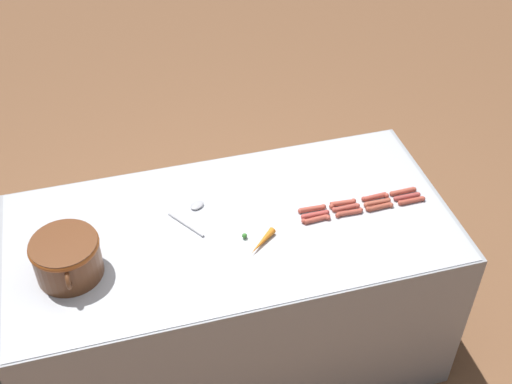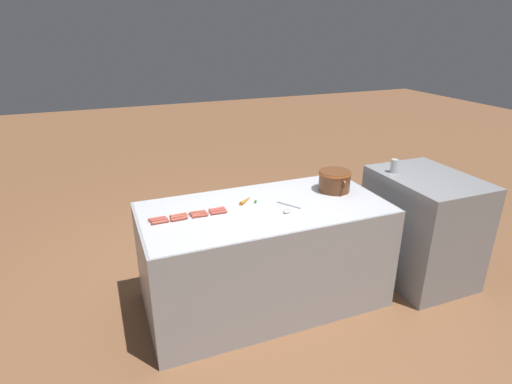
{
  "view_description": "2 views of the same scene",
  "coord_description": "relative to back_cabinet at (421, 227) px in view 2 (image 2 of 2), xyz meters",
  "views": [
    {
      "loc": [
        -2.07,
        0.45,
        2.99
      ],
      "look_at": [
        0.09,
        -0.14,
        1.0
      ],
      "focal_mm": 46.61,
      "sensor_mm": 36.0,
      "label": 1
    },
    {
      "loc": [
        2.81,
        -1.19,
        2.28
      ],
      "look_at": [
        -0.07,
        -0.05,
        1.02
      ],
      "focal_mm": 28.98,
      "sensor_mm": 36.0,
      "label": 2
    }
  ],
  "objects": [
    {
      "name": "hot_dog_8",
      "position": [
        -0.15,
        -2.38,
        0.41
      ],
      "size": [
        0.03,
        0.14,
        0.02
      ],
      "color": "#B24D3B",
      "rests_on": "griddle_counter"
    },
    {
      "name": "hot_dog_6",
      "position": [
        -0.19,
        -2.08,
        0.41
      ],
      "size": [
        0.03,
        0.14,
        0.02
      ],
      "color": "#B04B3E",
      "rests_on": "griddle_counter"
    },
    {
      "name": "hot_dog_3",
      "position": [
        -0.22,
        -1.92,
        0.41
      ],
      "size": [
        0.03,
        0.14,
        0.02
      ],
      "color": "#B84D3C",
      "rests_on": "griddle_counter"
    },
    {
      "name": "soda_can",
      "position": [
        -0.21,
        -0.24,
        0.57
      ],
      "size": [
        0.07,
        0.07,
        0.13
      ],
      "color": "#BCBCC1",
      "rests_on": "back_cabinet"
    },
    {
      "name": "ground_plane",
      "position": [
        -0.15,
        -1.54,
        -0.51
      ],
      "size": [
        20.0,
        20.0,
        0.0
      ],
      "primitive_type": "plane",
      "color": "brown"
    },
    {
      "name": "serving_spoon",
      "position": [
        -0.02,
        -1.4,
        0.41
      ],
      "size": [
        0.25,
        0.18,
        0.02
      ],
      "color": "#B7B7BC",
      "rests_on": "griddle_counter"
    },
    {
      "name": "hot_dog_2",
      "position": [
        -0.22,
        -2.08,
        0.41
      ],
      "size": [
        0.03,
        0.14,
        0.02
      ],
      "color": "#AE4938",
      "rests_on": "griddle_counter"
    },
    {
      "name": "carrot",
      "position": [
        -0.3,
        -1.64,
        0.42
      ],
      "size": [
        0.14,
        0.15,
        0.03
      ],
      "color": "orange",
      "rests_on": "griddle_counter"
    },
    {
      "name": "hot_dog_5",
      "position": [
        -0.19,
        -2.23,
        0.41
      ],
      "size": [
        0.03,
        0.14,
        0.02
      ],
      "color": "#AE523D",
      "rests_on": "griddle_counter"
    },
    {
      "name": "hot_dog_1",
      "position": [
        -0.22,
        -2.23,
        0.41
      ],
      "size": [
        0.03,
        0.14,
        0.02
      ],
      "color": "#AC4C38",
      "rests_on": "griddle_counter"
    },
    {
      "name": "bean_pot",
      "position": [
        -0.25,
        -0.84,
        0.51
      ],
      "size": [
        0.35,
        0.28,
        0.18
      ],
      "color": "brown",
      "rests_on": "griddle_counter"
    },
    {
      "name": "hot_dog_9",
      "position": [
        -0.16,
        -2.23,
        0.41
      ],
      "size": [
        0.03,
        0.14,
        0.02
      ],
      "color": "#B14639",
      "rests_on": "griddle_counter"
    },
    {
      "name": "hot_dog_7",
      "position": [
        -0.19,
        -1.93,
        0.41
      ],
      "size": [
        0.02,
        0.14,
        0.02
      ],
      "color": "#B8453F",
      "rests_on": "griddle_counter"
    },
    {
      "name": "griddle_counter",
      "position": [
        -0.15,
        -1.54,
        -0.05
      ],
      "size": [
        0.98,
        2.01,
        0.91
      ],
      "color": "#9EA0A5",
      "rests_on": "ground_plane"
    },
    {
      "name": "hot_dog_0",
      "position": [
        -0.22,
        -2.39,
        0.41
      ],
      "size": [
        0.03,
        0.14,
        0.02
      ],
      "color": "#B34938",
      "rests_on": "griddle_counter"
    },
    {
      "name": "hot_dog_10",
      "position": [
        -0.16,
        -2.07,
        0.41
      ],
      "size": [
        0.03,
        0.14,
        0.02
      ],
      "color": "#B44C3B",
      "rests_on": "griddle_counter"
    },
    {
      "name": "hot_dog_4",
      "position": [
        -0.19,
        -2.38,
        0.41
      ],
      "size": [
        0.02,
        0.14,
        0.02
      ],
      "color": "#AE443F",
      "rests_on": "griddle_counter"
    },
    {
      "name": "hot_dog_11",
      "position": [
        -0.16,
        -1.92,
        0.41
      ],
      "size": [
        0.03,
        0.14,
        0.02
      ],
      "color": "#B14A3A",
      "rests_on": "griddle_counter"
    },
    {
      "name": "back_cabinet",
      "position": [
        0.0,
        0.0,
        0.0
      ],
      "size": [
        0.96,
        0.73,
        1.01
      ],
      "primitive_type": "cube",
      "color": "gray",
      "rests_on": "ground_plane"
    }
  ]
}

